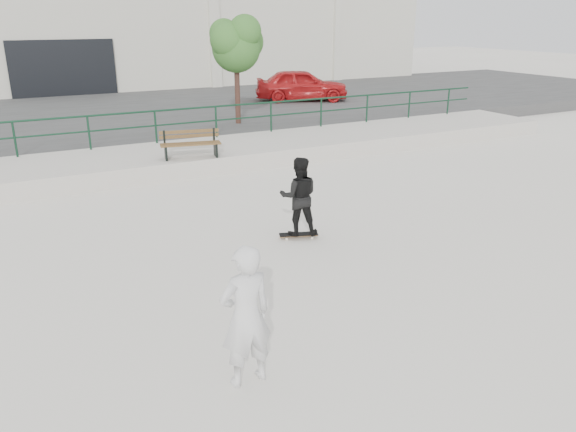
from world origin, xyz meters
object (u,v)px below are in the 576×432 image
skateboard (299,235)px  bench_right (190,144)px  red_car (302,85)px  tree (237,42)px  seated_skater (246,316)px  standing_skater (299,196)px

skateboard → bench_right: bearing=113.5°
bench_right → red_car: (8.25, 8.47, 0.35)m
red_car → tree: bearing=152.2°
skateboard → seated_skater: 4.88m
skateboard → standing_skater: bearing=110.0°
standing_skater → seated_skater: seated_skater is taller
bench_right → skateboard: (0.35, -5.69, -0.81)m
red_car → skateboard: bearing=173.4°
red_car → seated_skater: red_car is taller
red_car → skateboard: (-7.90, -14.16, -1.16)m
red_car → seated_skater: size_ratio=2.37×
tree → red_car: tree is taller
red_car → standing_skater: bearing=173.4°
bench_right → tree: bearing=64.9°
bench_right → skateboard: 5.76m
tree → standing_skater: tree is taller
tree → standing_skater: (-2.97, -10.08, -2.49)m
tree → red_car: 6.76m
tree → skateboard: tree is taller
standing_skater → skateboard: bearing=114.7°
tree → red_car: size_ratio=0.89×
tree → seated_skater: size_ratio=2.12×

